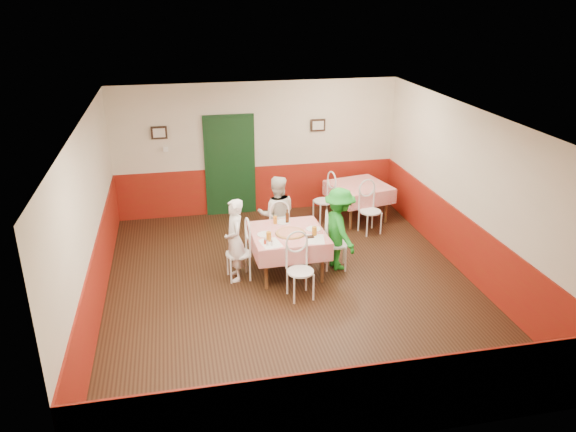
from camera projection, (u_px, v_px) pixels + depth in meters
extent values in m
plane|color=black|center=(292.00, 286.00, 9.22)|extent=(7.00, 7.00, 0.00)
plane|color=white|center=(292.00, 117.00, 8.16)|extent=(7.00, 7.00, 0.00)
cube|color=beige|center=(257.00, 148.00, 11.87)|extent=(6.00, 0.10, 2.80)
cube|color=beige|center=(366.00, 333.00, 5.52)|extent=(6.00, 0.10, 2.80)
cube|color=beige|center=(90.00, 222.00, 8.13)|extent=(0.10, 7.00, 2.80)
cube|color=beige|center=(469.00, 194.00, 9.25)|extent=(0.10, 7.00, 2.80)
cube|color=maroon|center=(258.00, 189.00, 12.19)|extent=(6.00, 0.03, 1.00)
cube|color=maroon|center=(361.00, 405.00, 5.87)|extent=(6.00, 0.03, 1.00)
cube|color=maroon|center=(99.00, 277.00, 8.47)|extent=(0.03, 7.00, 1.00)
cube|color=maroon|center=(462.00, 243.00, 9.59)|extent=(0.03, 7.00, 1.00)
cube|color=black|center=(230.00, 167.00, 11.84)|extent=(0.96, 0.06, 2.10)
cube|color=black|center=(159.00, 133.00, 11.28)|extent=(0.32, 0.03, 0.26)
cube|color=black|center=(318.00, 125.00, 11.90)|extent=(0.32, 0.03, 0.26)
cube|color=white|center=(166.00, 149.00, 11.43)|extent=(0.10, 0.03, 0.10)
cube|color=red|center=(288.00, 253.00, 9.53)|extent=(1.25, 1.25, 0.77)
cube|color=red|center=(358.00, 202.00, 11.80)|extent=(1.33, 1.33, 0.77)
cylinder|color=#B74723|center=(290.00, 233.00, 9.31)|extent=(0.50, 0.50, 0.03)
cylinder|color=white|center=(265.00, 234.00, 9.27)|extent=(0.26, 0.26, 0.01)
cylinder|color=white|center=(313.00, 229.00, 9.48)|extent=(0.26, 0.26, 0.01)
cylinder|color=white|center=(283.00, 222.00, 9.77)|extent=(0.26, 0.26, 0.01)
cylinder|color=#BF7219|center=(269.00, 237.00, 9.02)|extent=(0.09, 0.09, 0.16)
cylinder|color=#BF7219|center=(314.00, 231.00, 9.24)|extent=(0.08, 0.08, 0.15)
cylinder|color=#BF7219|center=(275.00, 220.00, 9.70)|extent=(0.07, 0.07, 0.13)
cylinder|color=#381C0A|center=(287.00, 217.00, 9.70)|extent=(0.06, 0.06, 0.23)
cylinder|color=silver|center=(267.00, 243.00, 8.88)|extent=(0.04, 0.04, 0.09)
cylinder|color=silver|center=(272.00, 243.00, 8.87)|extent=(0.04, 0.04, 0.09)
cylinder|color=#B23319|center=(265.00, 242.00, 8.92)|extent=(0.04, 0.04, 0.09)
cube|color=white|center=(271.00, 243.00, 8.97)|extent=(0.36, 0.44, 0.00)
cube|color=white|center=(315.00, 239.00, 9.11)|extent=(0.37, 0.45, 0.00)
cube|color=black|center=(310.00, 237.00, 9.18)|extent=(0.11, 0.09, 0.02)
imported|color=gray|center=(235.00, 240.00, 9.22)|extent=(0.36, 0.53, 1.41)
imported|color=gray|center=(277.00, 214.00, 10.21)|extent=(0.78, 0.64, 1.45)
imported|color=gray|center=(339.00, 229.00, 9.58)|extent=(0.69, 1.02, 1.46)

